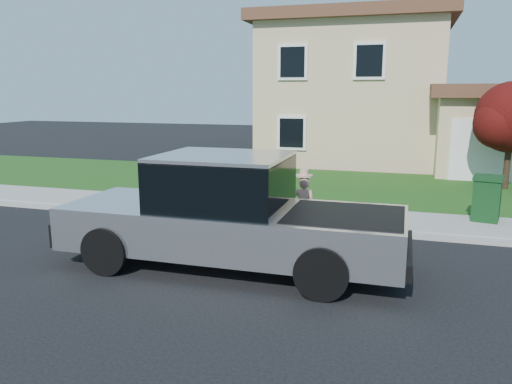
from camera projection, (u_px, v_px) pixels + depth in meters
ground at (258, 266)px, 9.80m from camera, size 80.00×80.00×0.00m
curb at (331, 229)px, 12.22m from camera, size 40.00×0.20×0.12m
sidewalk at (337, 218)px, 13.25m from camera, size 40.00×2.00×0.15m
lawn at (355, 188)px, 17.48m from camera, size 40.00×7.00×0.10m
house at (381, 96)px, 24.16m from camera, size 14.00×11.30×6.85m
pickup_truck at (230, 215)px, 9.62m from camera, size 6.72×2.58×2.20m
woman at (303, 207)px, 11.44m from camera, size 0.56×0.40×1.64m
trash_bin at (487, 198)px, 12.64m from camera, size 0.84×0.92×1.13m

